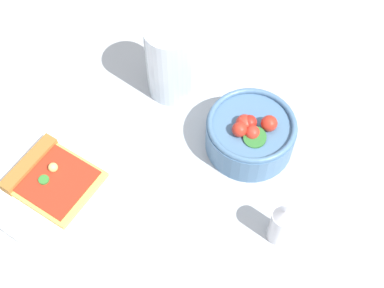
% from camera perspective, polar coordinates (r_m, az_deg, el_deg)
% --- Properties ---
extents(ground_plane, '(2.40, 2.40, 0.00)m').
position_cam_1_polar(ground_plane, '(0.77, -10.60, -2.83)').
color(ground_plane, '#B2B7BC').
rests_on(ground_plane, ground).
extents(plate, '(0.27, 0.27, 0.01)m').
position_cam_1_polar(plate, '(0.77, -12.48, -2.05)').
color(plate, white).
rests_on(plate, ground_plane).
extents(pizza_slice_main, '(0.14, 0.13, 0.02)m').
position_cam_1_polar(pizza_slice_main, '(0.76, -15.25, -3.46)').
color(pizza_slice_main, '#E5B256').
rests_on(pizza_slice_main, plate).
extents(salad_bowl, '(0.13, 0.13, 0.07)m').
position_cam_1_polar(salad_bowl, '(0.76, 6.36, 1.17)').
color(salad_bowl, '#4C7299').
rests_on(salad_bowl, ground_plane).
extents(soda_glass, '(0.08, 0.08, 0.13)m').
position_cam_1_polar(soda_glass, '(0.80, -2.26, 8.79)').
color(soda_glass, silver).
rests_on(soda_glass, ground_plane).
extents(pepper_shaker, '(0.03, 0.03, 0.07)m').
position_cam_1_polar(pepper_shaker, '(0.69, 9.63, -8.59)').
color(pepper_shaker, silver).
rests_on(pepper_shaker, ground_plane).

